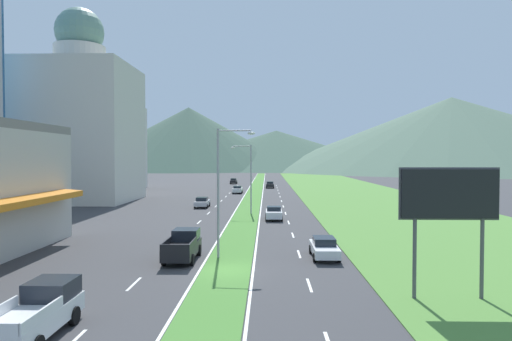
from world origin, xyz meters
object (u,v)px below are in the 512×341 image
(car_3, at_px, (324,247))
(car_5, at_px, (274,213))
(billboard_roadside, at_px, (449,200))
(car_0, at_px, (270,185))
(car_2, at_px, (234,181))
(street_lamp_mid, at_px, (249,174))
(car_4, at_px, (238,189))
(pickup_truck_0, at_px, (183,246))
(pickup_truck_1, at_px, (38,312))
(street_lamp_near, at_px, (222,184))
(car_1, at_px, (202,202))

(car_3, distance_m, car_5, 20.44)
(billboard_roadside, height_order, car_5, billboard_roadside)
(car_3, bearing_deg, car_0, -177.36)
(car_2, bearing_deg, car_3, -171.70)
(street_lamp_mid, relative_size, car_2, 2.02)
(car_2, distance_m, car_4, 33.77)
(car_5, bearing_deg, car_3, 9.58)
(car_2, bearing_deg, car_5, -172.06)
(car_0, distance_m, pickup_truck_0, 77.22)
(street_lamp_mid, xyz_separation_m, pickup_truck_1, (-7.08, -40.40, -4.19))
(car_0, xyz_separation_m, pickup_truck_1, (-10.16, -91.12, 0.19))
(billboard_roadside, relative_size, car_0, 1.61)
(street_lamp_near, height_order, car_4, street_lamp_near)
(car_2, distance_m, car_3, 94.33)
(car_3, distance_m, car_4, 60.61)
(street_lamp_near, bearing_deg, pickup_truck_1, -113.06)
(car_3, relative_size, car_4, 0.99)
(billboard_roadside, height_order, car_3, billboard_roadside)
(car_0, bearing_deg, car_3, 2.64)
(car_2, bearing_deg, car_4, -174.39)
(car_1, relative_size, car_3, 0.95)
(street_lamp_near, xyz_separation_m, billboard_roadside, (12.66, -9.30, -0.25))
(street_lamp_mid, bearing_deg, billboard_roadside, -71.50)
(car_2, xyz_separation_m, car_4, (3.30, -33.61, 0.01))
(billboard_roadside, height_order, car_4, billboard_roadside)
(car_1, xyz_separation_m, car_2, (0.19, 60.17, 0.01))
(car_3, bearing_deg, car_4, -170.21)
(street_lamp_mid, bearing_deg, car_5, -58.84)
(car_2, xyz_separation_m, car_3, (13.61, -93.34, -0.03))
(car_0, height_order, pickup_truck_1, pickup_truck_1)
(car_3, height_order, pickup_truck_0, pickup_truck_0)
(street_lamp_near, relative_size, pickup_truck_1, 1.75)
(car_0, xyz_separation_m, car_2, (-10.10, 17.19, -0.01))
(street_lamp_mid, relative_size, car_1, 2.03)
(car_1, relative_size, car_4, 0.94)
(car_5, distance_m, pickup_truck_1, 36.60)
(car_3, relative_size, pickup_truck_1, 0.87)
(street_lamp_near, distance_m, car_4, 60.42)
(street_lamp_mid, relative_size, pickup_truck_1, 1.67)
(car_1, distance_m, pickup_truck_0, 34.13)
(street_lamp_near, relative_size, billboard_roadside, 1.38)
(street_lamp_mid, height_order, car_5, street_lamp_mid)
(car_1, relative_size, pickup_truck_1, 0.82)
(car_1, bearing_deg, pickup_truck_0, -174.09)
(car_5, bearing_deg, billboard_roadside, 16.01)
(car_2, xyz_separation_m, pickup_truck_0, (3.32, -94.12, 0.20))
(pickup_truck_1, bearing_deg, car_1, 0.16)
(car_1, distance_m, pickup_truck_1, 48.15)
(car_5, bearing_deg, car_1, -141.38)
(car_3, xyz_separation_m, pickup_truck_1, (-13.67, -14.98, 0.23))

